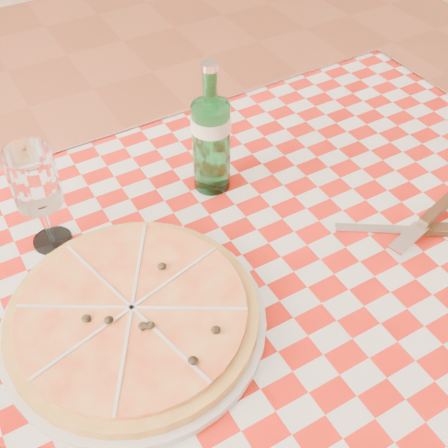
{
  "coord_description": "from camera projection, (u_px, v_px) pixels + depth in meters",
  "views": [
    {
      "loc": [
        -0.33,
        -0.48,
        1.44
      ],
      "look_at": [
        -0.02,
        0.06,
        0.82
      ],
      "focal_mm": 45.0,
      "sensor_mm": 36.0,
      "label": 1
    }
  ],
  "objects": [
    {
      "name": "dining_table",
      "position": [
        252.0,
        307.0,
        0.96
      ],
      "size": [
        1.2,
        0.8,
        0.75
      ],
      "color": "brown",
      "rests_on": "ground"
    },
    {
      "name": "tablecloth",
      "position": [
        254.0,
        271.0,
        0.89
      ],
      "size": [
        1.3,
        0.9,
        0.01
      ],
      "primitive_type": "cube",
      "color": "#9E1209",
      "rests_on": "dining_table"
    },
    {
      "name": "pizza_plate",
      "position": [
        133.0,
        314.0,
        0.8
      ],
      "size": [
        0.46,
        0.46,
        0.05
      ],
      "primitive_type": null,
      "rotation": [
        0.0,
        0.0,
        0.24
      ],
      "color": "#D48B46",
      "rests_on": "tablecloth"
    },
    {
      "name": "water_bottle",
      "position": [
        211.0,
        129.0,
        0.95
      ],
      "size": [
        0.09,
        0.09,
        0.25
      ],
      "primitive_type": null,
      "rotation": [
        0.0,
        0.0,
        -0.34
      ],
      "color": "#19642B",
      "rests_on": "tablecloth"
    },
    {
      "name": "wine_glass",
      "position": [
        40.0,
        200.0,
        0.87
      ],
      "size": [
        0.09,
        0.09,
        0.19
      ],
      "primitive_type": null,
      "rotation": [
        0.0,
        0.0,
        -0.22
      ],
      "color": "white",
      "rests_on": "tablecloth"
    },
    {
      "name": "cutlery",
      "position": [
        422.0,
        226.0,
        0.94
      ],
      "size": [
        0.28,
        0.24,
        0.03
      ],
      "primitive_type": null,
      "rotation": [
        0.0,
        0.0,
        -0.1
      ],
      "color": "silver",
      "rests_on": "tablecloth"
    }
  ]
}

